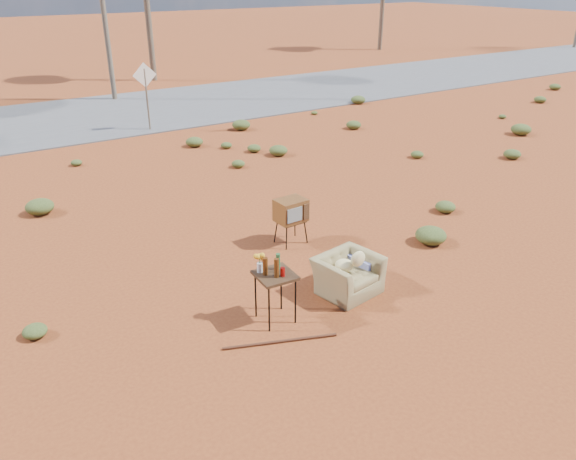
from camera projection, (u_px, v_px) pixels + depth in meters
ground at (329, 310)px, 8.75m from camera, size 140.00×140.00×0.00m
highway at (81, 118)px, 20.20m from camera, size 140.00×7.00×0.04m
armchair at (351, 268)px, 9.16m from camera, size 1.21×0.89×0.85m
tv_unit at (291, 211)px, 10.65m from camera, size 0.58×0.48×0.90m
side_table at (272, 272)px, 8.19m from camera, size 0.58×0.58×1.10m
rusty_bar at (280, 341)px, 7.98m from camera, size 1.56×0.63×0.04m
road_sign at (146, 85)px, 18.02m from camera, size 0.78×0.06×2.19m
scrub_patch at (171, 218)px, 11.65m from camera, size 17.49×8.07×0.33m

